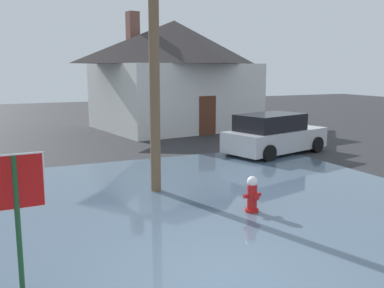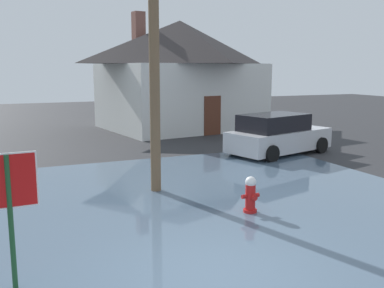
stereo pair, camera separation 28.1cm
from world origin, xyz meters
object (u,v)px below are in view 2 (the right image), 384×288
fire_hydrant (250,196)px  house (180,73)px  stop_sign_near (9,194)px  utility_pole (153,8)px  parked_car (278,135)px

fire_hydrant → house: 15.61m
stop_sign_near → utility_pole: (3.75, 4.40, 3.40)m
fire_hydrant → house: house is taller
house → parked_car: 9.22m
fire_hydrant → stop_sign_near: bearing=-161.5°
house → parked_car: (0.65, -8.89, -2.35)m
utility_pole → parked_car: (6.18, 3.27, -4.17)m
stop_sign_near → house: 19.05m
utility_pole → stop_sign_near: bearing=-130.5°
stop_sign_near → house: size_ratio=0.23×
utility_pole → house: (5.53, 12.16, -1.82)m
utility_pole → parked_car: bearing=27.9°
fire_hydrant → utility_pole: utility_pole is taller
parked_car → house: bearing=94.2°
fire_hydrant → parked_car: parked_car is taller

